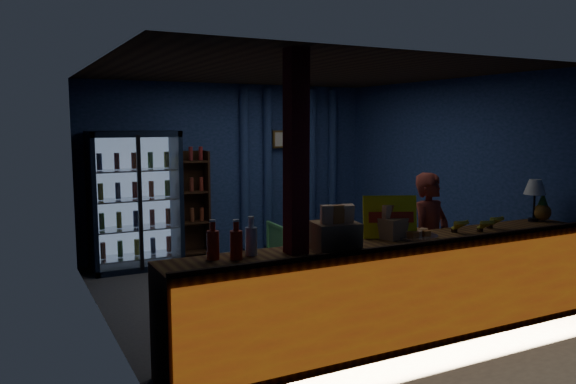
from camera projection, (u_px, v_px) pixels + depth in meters
name	position (u px, v px, depth m)	size (l,w,h in m)	color
ground	(298.00, 288.00, 6.87)	(4.60, 4.60, 0.00)	#515154
room_walls	(299.00, 160.00, 6.68)	(4.60, 4.60, 4.60)	navy
counter	(397.00, 292.00, 5.13)	(4.40, 0.57, 0.99)	brown
support_post	(296.00, 211.00, 4.56)	(0.16, 0.16, 2.60)	maroon
beverage_cooler	(134.00, 201.00, 7.75)	(1.20, 0.62, 1.90)	black
bottle_shelf	(191.00, 206.00, 8.27)	(0.50, 0.28, 1.60)	#321E10
curtain_folds	(290.00, 167.00, 9.06)	(1.74, 0.14, 2.50)	navy
framed_picture	(283.00, 139.00, 8.89)	(0.36, 0.04, 0.28)	#BE842F
shopkeeper	(430.00, 243.00, 5.95)	(0.54, 0.36, 1.49)	maroon
green_chair	(293.00, 240.00, 8.32)	(0.61, 0.62, 0.57)	#62C468
side_table	(331.00, 237.00, 8.62)	(0.62, 0.49, 0.62)	#321E10
yellow_sign	(390.00, 217.00, 5.18)	(0.49, 0.30, 0.40)	#FAF00D
soda_bottles	(234.00, 242.00, 4.42)	(0.42, 0.18, 0.32)	red
snack_box_left	(335.00, 234.00, 4.69)	(0.41, 0.36, 0.39)	#9D7B4C
snack_box_centre	(393.00, 226.00, 5.20)	(0.34, 0.30, 0.31)	#9D7B4C
pastry_tray	(414.00, 235.00, 5.24)	(0.44, 0.44, 0.07)	silver
banana_bunches	(478.00, 224.00, 5.51)	(0.69, 0.28, 0.15)	gold
table_lamp	(535.00, 189.00, 6.03)	(0.23, 0.23, 0.46)	black
pineapple	(542.00, 209.00, 6.05)	(0.18, 0.18, 0.32)	#9A5C1C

